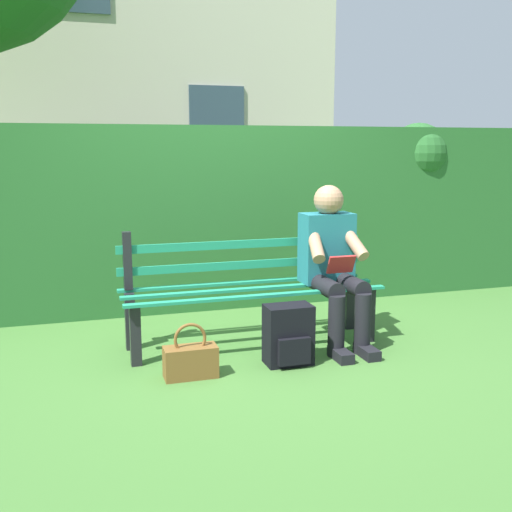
{
  "coord_description": "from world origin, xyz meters",
  "views": [
    {
      "loc": [
        1.25,
        4.11,
        1.44
      ],
      "look_at": [
        0.0,
        0.1,
        0.68
      ],
      "focal_mm": 42.75,
      "sensor_mm": 36.0,
      "label": 1
    }
  ],
  "objects_px": {
    "park_bench": "(249,288)",
    "person_seated": "(333,261)",
    "handbag": "(191,360)",
    "backpack": "(288,335)"
  },
  "relations": [
    {
      "from": "park_bench",
      "to": "person_seated",
      "type": "distance_m",
      "value": 0.64
    },
    {
      "from": "backpack",
      "to": "handbag",
      "type": "xyz_separation_m",
      "value": [
        0.68,
        0.05,
        -0.08
      ]
    },
    {
      "from": "park_bench",
      "to": "backpack",
      "type": "distance_m",
      "value": 0.57
    },
    {
      "from": "park_bench",
      "to": "person_seated",
      "type": "relative_size",
      "value": 1.62
    },
    {
      "from": "person_seated",
      "to": "backpack",
      "type": "distance_m",
      "value": 0.71
    },
    {
      "from": "person_seated",
      "to": "handbag",
      "type": "xyz_separation_m",
      "value": [
        1.14,
        0.39,
        -0.5
      ]
    },
    {
      "from": "park_bench",
      "to": "person_seated",
      "type": "xyz_separation_m",
      "value": [
        -0.59,
        0.17,
        0.2
      ]
    },
    {
      "from": "park_bench",
      "to": "person_seated",
      "type": "height_order",
      "value": "person_seated"
    },
    {
      "from": "park_bench",
      "to": "backpack",
      "type": "xyz_separation_m",
      "value": [
        -0.12,
        0.51,
        -0.22
      ]
    },
    {
      "from": "backpack",
      "to": "handbag",
      "type": "relative_size",
      "value": 1.13
    }
  ]
}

